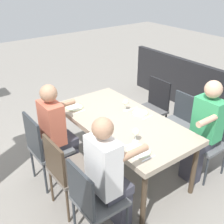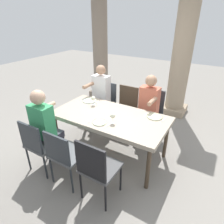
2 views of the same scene
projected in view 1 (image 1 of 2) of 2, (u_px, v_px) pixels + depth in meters
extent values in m
plane|color=gray|center=(121.00, 169.00, 3.84)|extent=(16.00, 16.00, 0.00)
cube|color=tan|center=(122.00, 122.00, 3.51)|extent=(1.86, 0.95, 0.06)
cylinder|color=#473828|center=(144.00, 199.00, 2.87)|extent=(0.06, 0.06, 0.70)
cylinder|color=#473828|center=(64.00, 130.00, 4.08)|extent=(0.06, 0.06, 0.70)
cylinder|color=#473828|center=(194.00, 169.00, 3.29)|extent=(0.06, 0.06, 0.70)
cylinder|color=#473828|center=(108.00, 114.00, 4.50)|extent=(0.06, 0.06, 0.70)
cube|color=#5B5E61|center=(100.00, 200.00, 2.72)|extent=(0.44, 0.44, 0.04)
cube|color=#2D3338|center=(81.00, 191.00, 2.51)|extent=(0.42, 0.03, 0.46)
cylinder|color=#2D3338|center=(127.00, 220.00, 2.80)|extent=(0.03, 0.03, 0.43)
cylinder|color=#2D3338|center=(105.00, 198.00, 3.07)|extent=(0.03, 0.03, 0.43)
cylinder|color=#2D3338|center=(74.00, 214.00, 2.86)|extent=(0.03, 0.03, 0.43)
cube|color=#5B5E61|center=(206.00, 144.00, 3.59)|extent=(0.44, 0.44, 0.04)
cube|color=#2D3338|center=(218.00, 124.00, 3.59)|extent=(0.42, 0.03, 0.44)
cylinder|color=#2D3338|center=(182.00, 157.00, 3.73)|extent=(0.03, 0.03, 0.43)
cylinder|color=#2D3338|center=(206.00, 172.00, 3.46)|extent=(0.03, 0.03, 0.43)
cylinder|color=#2D3338|center=(200.00, 147.00, 3.93)|extent=(0.03, 0.03, 0.43)
cylinder|color=#2D3338|center=(224.00, 160.00, 3.66)|extent=(0.03, 0.03, 0.43)
cube|color=#6A6158|center=(73.00, 170.00, 3.07)|extent=(0.44, 0.44, 0.04)
cube|color=#473828|center=(54.00, 161.00, 2.86)|extent=(0.42, 0.03, 0.44)
cylinder|color=#473828|center=(98.00, 190.00, 3.15)|extent=(0.03, 0.03, 0.46)
cylinder|color=#473828|center=(80.00, 172.00, 3.42)|extent=(0.03, 0.03, 0.46)
cylinder|color=#473828|center=(68.00, 206.00, 2.95)|extent=(0.03, 0.03, 0.46)
cylinder|color=#473828|center=(51.00, 185.00, 3.22)|extent=(0.03, 0.03, 0.46)
cube|color=#5B5E61|center=(175.00, 125.00, 3.94)|extent=(0.44, 0.44, 0.04)
cube|color=#2D3338|center=(187.00, 108.00, 3.95)|extent=(0.42, 0.03, 0.41)
cylinder|color=#2D3338|center=(155.00, 139.00, 4.08)|extent=(0.03, 0.03, 0.45)
cylinder|color=#2D3338|center=(174.00, 151.00, 3.81)|extent=(0.03, 0.03, 0.45)
cylinder|color=#2D3338|center=(173.00, 131.00, 4.29)|extent=(0.03, 0.03, 0.45)
cylinder|color=#2D3338|center=(193.00, 142.00, 4.02)|extent=(0.03, 0.03, 0.45)
cube|color=#5B5E61|center=(51.00, 149.00, 3.46)|extent=(0.44, 0.44, 0.04)
cube|color=#2D3338|center=(33.00, 137.00, 3.24)|extent=(0.42, 0.03, 0.49)
cylinder|color=#2D3338|center=(74.00, 166.00, 3.54)|extent=(0.03, 0.03, 0.44)
cylinder|color=#2D3338|center=(59.00, 152.00, 3.81)|extent=(0.03, 0.03, 0.44)
cylinder|color=#2D3338|center=(46.00, 179.00, 3.34)|extent=(0.03, 0.03, 0.44)
cylinder|color=#2D3338|center=(33.00, 163.00, 3.61)|extent=(0.03, 0.03, 0.44)
cube|color=#4F4F50|center=(149.00, 111.00, 4.32)|extent=(0.44, 0.44, 0.04)
cube|color=black|center=(159.00, 94.00, 4.32)|extent=(0.42, 0.03, 0.47)
cylinder|color=black|center=(130.00, 124.00, 4.47)|extent=(0.03, 0.03, 0.46)
cylinder|color=black|center=(147.00, 134.00, 4.20)|extent=(0.03, 0.03, 0.46)
cylinder|color=black|center=(148.00, 117.00, 4.67)|extent=(0.03, 0.03, 0.46)
cylinder|color=black|center=(165.00, 126.00, 4.40)|extent=(0.03, 0.03, 0.46)
cube|color=#3F3F4C|center=(120.00, 205.00, 2.96)|extent=(0.24, 0.14, 0.46)
cube|color=#3F3F4C|center=(113.00, 188.00, 2.78)|extent=(0.28, 0.32, 0.10)
cube|color=white|center=(103.00, 166.00, 2.57)|extent=(0.34, 0.20, 0.56)
sphere|color=tan|center=(103.00, 128.00, 2.39)|extent=(0.19, 0.19, 0.19)
cylinder|color=tan|center=(134.00, 153.00, 2.54)|extent=(0.07, 0.30, 0.07)
cube|color=#3F3F4C|center=(70.00, 157.00, 3.70)|extent=(0.24, 0.14, 0.46)
cube|color=#3F3F4C|center=(62.00, 141.00, 3.52)|extent=(0.28, 0.32, 0.10)
cube|color=#CC664C|center=(52.00, 122.00, 3.32)|extent=(0.34, 0.20, 0.51)
sphere|color=tan|center=(48.00, 93.00, 3.15)|extent=(0.20, 0.20, 0.20)
cylinder|color=tan|center=(64.00, 104.00, 3.50)|extent=(0.07, 0.30, 0.07)
cube|color=#3F3F4C|center=(191.00, 164.00, 3.56)|extent=(0.24, 0.14, 0.46)
cube|color=#3F3F4C|center=(199.00, 143.00, 3.48)|extent=(0.28, 0.32, 0.10)
cube|color=#389E60|center=(208.00, 119.00, 3.40)|extent=(0.34, 0.20, 0.52)
sphere|color=tan|center=(213.00, 89.00, 3.22)|extent=(0.21, 0.21, 0.21)
cylinder|color=tan|center=(207.00, 121.00, 3.12)|extent=(0.07, 0.30, 0.07)
cube|color=black|center=(223.00, 98.00, 4.81)|extent=(4.26, 0.10, 0.90)
cylinder|color=white|center=(138.00, 151.00, 2.90)|extent=(0.26, 0.26, 0.01)
torus|color=#A9CD91|center=(138.00, 151.00, 2.89)|extent=(0.26, 0.26, 0.01)
cylinder|color=white|center=(135.00, 141.00, 3.07)|extent=(0.06, 0.06, 0.00)
cylinder|color=white|center=(135.00, 138.00, 3.04)|extent=(0.01, 0.01, 0.08)
sphere|color=#F2EFCC|center=(136.00, 132.00, 3.01)|extent=(0.08, 0.08, 0.08)
cube|color=silver|center=(148.00, 159.00, 2.79)|extent=(0.02, 0.17, 0.01)
cube|color=silver|center=(129.00, 145.00, 3.00)|extent=(0.03, 0.17, 0.01)
cylinder|color=white|center=(140.00, 113.00, 3.65)|extent=(0.21, 0.21, 0.01)
torus|color=#A4C786|center=(140.00, 112.00, 3.64)|extent=(0.21, 0.21, 0.01)
cylinder|color=white|center=(125.00, 110.00, 3.72)|extent=(0.06, 0.06, 0.00)
cylinder|color=white|center=(125.00, 107.00, 3.70)|extent=(0.01, 0.01, 0.08)
sphere|color=#F2EFCC|center=(126.00, 102.00, 3.66)|extent=(0.08, 0.08, 0.08)
cube|color=silver|center=(148.00, 117.00, 3.54)|extent=(0.03, 0.17, 0.01)
cube|color=silver|center=(132.00, 109.00, 3.76)|extent=(0.03, 0.17, 0.01)
cylinder|color=silver|center=(74.00, 107.00, 3.78)|extent=(0.24, 0.24, 0.01)
torus|color=#A0BE77|center=(74.00, 107.00, 3.78)|extent=(0.24, 0.24, 0.01)
cube|color=silver|center=(80.00, 112.00, 3.68)|extent=(0.04, 0.17, 0.01)
cube|color=silver|center=(69.00, 104.00, 3.89)|extent=(0.02, 0.17, 0.01)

